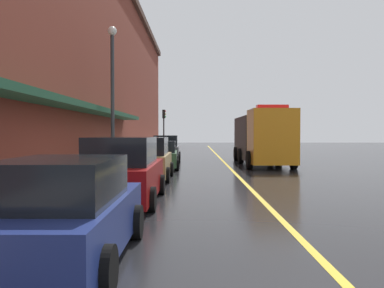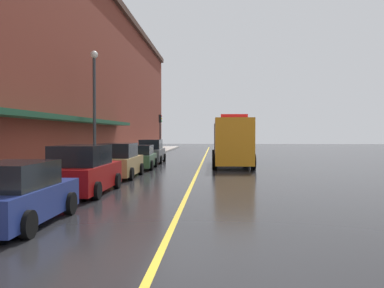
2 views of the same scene
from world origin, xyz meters
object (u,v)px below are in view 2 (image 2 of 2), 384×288
(parked_car_1, at_px, (83,171))
(traffic_light_near, at_px, (160,126))
(parked_car_2, at_px, (119,161))
(parking_meter_2, at_px, (72,162))
(street_lamp_left, at_px, (94,97))
(parked_car_3, at_px, (139,157))
(utility_truck, at_px, (231,142))
(parked_car_0, at_px, (16,195))
(parked_car_4, at_px, (151,152))
(parking_meter_0, at_px, (111,154))

(parked_car_1, height_order, traffic_light_near, traffic_light_near)
(parked_car_2, relative_size, parking_meter_2, 3.30)
(parked_car_1, distance_m, street_lamp_left, 8.85)
(parked_car_3, relative_size, utility_truck, 0.46)
(parked_car_0, bearing_deg, parked_car_4, -0.29)
(parked_car_1, height_order, street_lamp_left, street_lamp_left)
(parking_meter_2, height_order, traffic_light_near, traffic_light_near)
(utility_truck, relative_size, parking_meter_0, 6.87)
(parked_car_2, bearing_deg, parked_car_4, -0.11)
(parked_car_2, relative_size, utility_truck, 0.48)
(parking_meter_0, height_order, parking_meter_2, same)
(parked_car_1, height_order, utility_truck, utility_truck)
(parked_car_3, bearing_deg, parking_meter_2, 168.42)
(parked_car_2, distance_m, parked_car_4, 10.69)
(parking_meter_2, xyz_separation_m, street_lamp_left, (-0.60, 5.40, 3.34))
(utility_truck, bearing_deg, parked_car_2, -37.77)
(parked_car_3, bearing_deg, parked_car_2, 177.17)
(parked_car_0, relative_size, parking_meter_0, 3.25)
(utility_truck, xyz_separation_m, street_lamp_left, (-8.16, -6.10, 2.71))
(parked_car_3, relative_size, parked_car_4, 0.88)
(parked_car_0, xyz_separation_m, parking_meter_0, (-1.39, 14.73, 0.30))
(parked_car_0, relative_size, parked_car_3, 1.03)
(parked_car_2, distance_m, parking_meter_2, 3.56)
(parked_car_3, height_order, parking_meter_0, parked_car_3)
(parked_car_2, bearing_deg, parked_car_3, -0.78)
(parked_car_0, bearing_deg, traffic_light_near, 1.70)
(parked_car_3, height_order, street_lamp_left, street_lamp_left)
(parking_meter_0, relative_size, traffic_light_near, 0.31)
(parking_meter_0, bearing_deg, parked_car_3, 50.16)
(parking_meter_0, bearing_deg, parked_car_1, -81.97)
(parked_car_1, distance_m, parked_car_3, 11.02)
(parked_car_2, bearing_deg, utility_truck, -37.18)
(parking_meter_2, relative_size, street_lamp_left, 0.19)
(parked_car_0, distance_m, traffic_light_near, 36.60)
(parked_car_3, xyz_separation_m, traffic_light_near, (-1.35, 20.07, 2.42))
(parked_car_0, relative_size, parking_meter_2, 3.25)
(parked_car_2, height_order, parked_car_3, parked_car_2)
(parked_car_3, height_order, utility_truck, utility_truck)
(utility_truck, relative_size, parking_meter_2, 6.87)
(parked_car_3, bearing_deg, parking_meter_0, 138.00)
(parking_meter_0, xyz_separation_m, parking_meter_2, (0.00, -6.83, 0.00))
(parked_car_3, distance_m, traffic_light_near, 20.26)
(parked_car_0, relative_size, traffic_light_near, 1.01)
(parking_meter_0, xyz_separation_m, traffic_light_near, (0.06, 21.77, 2.10))
(parked_car_4, distance_m, traffic_light_near, 14.86)
(parked_car_2, height_order, parking_meter_0, parked_car_2)
(parked_car_3, bearing_deg, parked_car_4, -1.52)
(parking_meter_2, distance_m, street_lamp_left, 6.38)
(parked_car_4, distance_m, parking_meter_2, 14.04)
(traffic_light_near, bearing_deg, street_lamp_left, -91.63)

